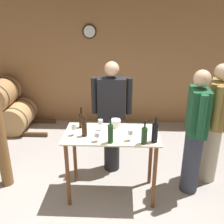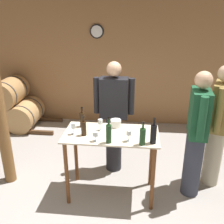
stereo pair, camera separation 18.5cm
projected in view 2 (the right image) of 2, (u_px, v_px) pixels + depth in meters
name	position (u px, v px, depth m)	size (l,w,h in m)	color
ground_plane	(91.00, 217.00, 3.20)	(14.00, 14.00, 0.00)	#9E9993
back_wall	(114.00, 61.00, 5.44)	(8.40, 0.08, 2.70)	#996B42
barrel_rack	(11.00, 107.00, 5.51)	(1.97, 0.82, 1.06)	#4C331E
tasting_table	(111.00, 146.00, 3.36)	(1.19, 0.62, 0.92)	beige
wine_bottle_far_left	(82.00, 119.00, 3.44)	(0.07, 0.07, 0.27)	black
wine_bottle_left	(84.00, 128.00, 3.21)	(0.07, 0.07, 0.26)	black
wine_bottle_center	(109.00, 133.00, 3.02)	(0.07, 0.07, 0.32)	#193819
wine_bottle_right	(143.00, 136.00, 2.98)	(0.07, 0.07, 0.29)	#193819
wine_bottle_far_right	(153.00, 134.00, 3.01)	(0.07, 0.07, 0.32)	black
wine_glass_near_left	(73.00, 126.00, 3.23)	(0.06, 0.06, 0.15)	silver
wine_glass_near_center	(95.00, 134.00, 3.07)	(0.06, 0.06, 0.12)	silver
wine_glass_near_right	(100.00, 122.00, 3.33)	(0.06, 0.06, 0.15)	silver
wine_glass_far_side	(129.00, 133.00, 3.06)	(0.06, 0.06, 0.14)	silver
ice_bucket	(116.00, 123.00, 3.45)	(0.14, 0.14, 0.10)	white
person_host	(218.00, 125.00, 3.51)	(0.34, 0.56, 1.73)	#B7AD93
person_visitor_with_scarf	(197.00, 134.00, 3.31)	(0.25, 0.59, 1.71)	#333847
person_visitor_bearded	(114.00, 116.00, 3.86)	(0.59, 0.24, 1.71)	#232328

